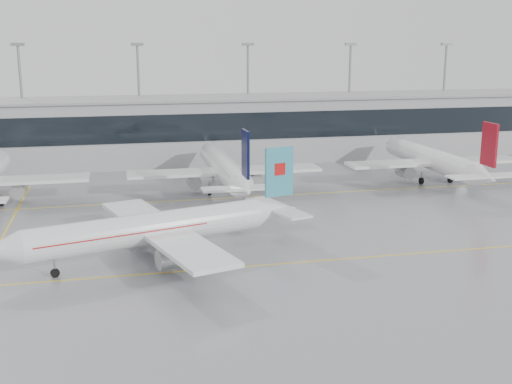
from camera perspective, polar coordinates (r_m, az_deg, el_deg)
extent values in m
plane|color=gray|center=(67.61, 2.26, -6.39)|extent=(320.00, 320.00, 0.00)
cube|color=yellow|center=(67.61, 2.26, -6.39)|extent=(120.00, 0.25, 0.01)
cube|color=yellow|center=(95.72, -2.38, -0.53)|extent=(120.00, 0.25, 0.01)
cube|color=yellow|center=(80.89, -21.77, -4.04)|extent=(0.25, 60.00, 0.01)
cube|color=#9A9A9E|center=(125.74, -5.06, 5.49)|extent=(180.00, 15.00, 12.00)
cube|color=black|center=(118.13, -4.58, 5.75)|extent=(180.00, 0.20, 5.00)
cube|color=gray|center=(125.07, -5.12, 8.31)|extent=(182.00, 16.00, 0.40)
cylinder|color=gray|center=(131.06, -20.04, 7.27)|extent=(0.50, 0.50, 22.00)
cube|color=gray|center=(130.55, -20.44, 12.20)|extent=(2.40, 1.00, 0.60)
cylinder|color=gray|center=(130.16, -10.32, 7.81)|extent=(0.50, 0.50, 22.00)
cube|color=gray|center=(129.65, -10.53, 12.79)|extent=(2.40, 1.00, 0.60)
cylinder|color=gray|center=(132.95, -0.71, 8.12)|extent=(0.50, 0.50, 22.00)
cube|color=gray|center=(132.44, -0.73, 13.00)|extent=(2.40, 1.00, 0.60)
cylinder|color=gray|center=(139.20, 8.27, 8.22)|extent=(0.50, 0.50, 22.00)
cube|color=gray|center=(138.72, 8.43, 12.87)|extent=(2.40, 1.00, 0.60)
cylinder|color=gray|center=(148.47, 16.31, 8.13)|extent=(0.50, 0.50, 22.00)
cube|color=gray|center=(148.02, 16.59, 12.48)|extent=(2.40, 1.00, 0.60)
cylinder|color=white|center=(68.21, -9.54, -3.25)|extent=(25.50, 10.50, 3.36)
cone|color=white|center=(74.65, 1.78, -1.64)|extent=(6.32, 4.81, 3.36)
cube|color=white|center=(68.81, -8.36, -3.41)|extent=(12.68, 28.01, 0.45)
cube|color=white|center=(74.68, 1.91, -1.40)|extent=(5.72, 11.02, 0.25)
cube|color=teal|center=(73.83, 2.07, 1.81)|extent=(3.55, 1.36, 5.73)
cylinder|color=#9B9B9B|center=(64.82, -7.19, -5.81)|extent=(4.05, 3.04, 2.10)
cylinder|color=#9B9B9B|center=(73.41, -10.04, -3.64)|extent=(4.05, 3.04, 2.10)
cylinder|color=gray|center=(66.48, -17.47, -6.30)|extent=(0.20, 0.20, 1.43)
cylinder|color=black|center=(66.71, -17.43, -6.87)|extent=(0.95, 0.54, 0.90)
cylinder|color=gray|center=(67.41, -6.71, -5.40)|extent=(0.24, 0.24, 1.43)
cylinder|color=black|center=(67.64, -6.69, -5.97)|extent=(1.18, 0.74, 1.10)
cylinder|color=gray|center=(72.02, -8.31, -4.23)|extent=(0.24, 0.24, 1.43)
cylinder|color=black|center=(72.24, -8.29, -4.77)|extent=(1.18, 0.74, 1.10)
cube|color=#B70F0F|center=(73.76, 2.07, 2.06)|extent=(1.47, 0.83, 1.40)
cube|color=#B70F0F|center=(67.25, -11.96, -3.42)|extent=(18.22, 8.37, 0.12)
cone|color=white|center=(115.23, -21.77, 2.80)|extent=(3.59, 4.00, 3.59)
cylinder|color=#9B9B9B|center=(98.67, -20.35, 0.20)|extent=(2.10, 3.60, 2.10)
cylinder|color=gray|center=(97.67, -21.71, -0.39)|extent=(0.24, 0.24, 1.56)
cylinder|color=black|center=(97.84, -21.67, -0.83)|extent=(0.45, 1.10, 1.10)
cylinder|color=white|center=(99.73, -2.92, 2.25)|extent=(3.59, 27.36, 3.59)
cone|color=white|center=(114.97, -4.27, 3.69)|extent=(3.59, 4.00, 3.59)
cone|color=white|center=(83.88, -0.98, 0.19)|extent=(3.59, 5.60, 3.59)
cube|color=white|center=(98.36, -2.77, 1.86)|extent=(29.64, 5.00, 0.45)
cube|color=white|center=(83.63, -0.96, 0.36)|extent=(11.40, 2.80, 0.25)
cube|color=black|center=(82.55, -0.94, 3.41)|extent=(0.35, 3.60, 6.12)
cylinder|color=#9B9B9B|center=(98.45, -5.56, 0.94)|extent=(2.10, 3.60, 2.10)
cylinder|color=#9B9B9B|center=(100.06, -0.10, 1.20)|extent=(2.10, 3.60, 2.10)
cylinder|color=gray|center=(110.57, -3.86, 1.96)|extent=(0.20, 0.20, 1.56)
cylinder|color=black|center=(110.72, -3.85, 1.56)|extent=(0.30, 0.90, 0.90)
cylinder|color=gray|center=(97.41, -4.16, 0.49)|extent=(0.24, 0.24, 1.56)
cylinder|color=black|center=(97.58, -4.15, 0.04)|extent=(0.45, 1.10, 1.10)
cylinder|color=gray|center=(98.30, -1.16, 0.64)|extent=(0.24, 0.24, 1.56)
cylinder|color=black|center=(98.47, -1.16, 0.19)|extent=(0.45, 1.10, 1.10)
cylinder|color=white|center=(111.07, 15.18, 2.93)|extent=(3.59, 27.36, 3.59)
cone|color=white|center=(124.94, 11.85, 4.20)|extent=(3.59, 4.00, 3.59)
cone|color=white|center=(97.09, 19.68, 1.20)|extent=(3.59, 5.60, 3.59)
cube|color=white|center=(109.84, 15.53, 2.59)|extent=(29.64, 5.00, 0.45)
cube|color=white|center=(96.87, 19.76, 1.35)|extent=(11.40, 2.80, 0.25)
cube|color=maroon|center=(95.94, 20.03, 3.99)|extent=(0.35, 3.60, 6.12)
cylinder|color=#9B9B9B|center=(108.38, 13.12, 1.78)|extent=(2.10, 3.60, 2.10)
cylinder|color=#9B9B9B|center=(112.87, 17.52, 1.95)|extent=(2.10, 3.60, 2.10)
cylinder|color=gray|center=(120.90, 12.77, 2.62)|extent=(0.20, 0.20, 1.56)
cylinder|color=black|center=(121.04, 12.75, 2.26)|extent=(0.30, 0.90, 0.90)
cylinder|color=gray|center=(108.16, 14.50, 1.37)|extent=(0.24, 0.24, 1.56)
cylinder|color=black|center=(108.31, 14.48, 0.97)|extent=(0.45, 1.10, 1.10)
cylinder|color=gray|center=(110.61, 16.90, 1.47)|extent=(0.24, 0.24, 1.56)
cylinder|color=black|center=(110.76, 16.87, 1.08)|extent=(0.45, 1.10, 1.10)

